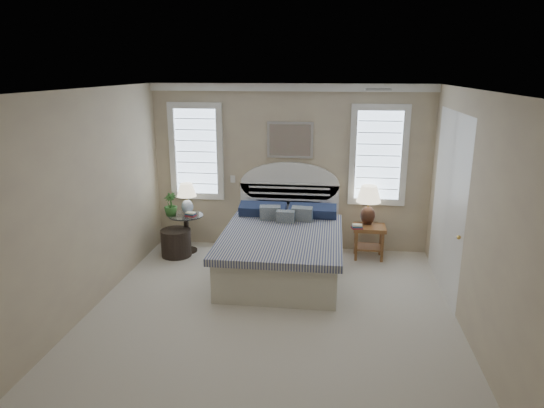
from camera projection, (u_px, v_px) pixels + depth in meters
The scene contains 21 objects.
floor at pixel (270, 318), 5.87m from camera, with size 4.50×5.00×0.01m, color beige.
ceiling at pixel (269, 90), 5.14m from camera, with size 4.50×5.00×0.01m, color white.
wall_back at pixel (290, 168), 7.89m from camera, with size 4.50×0.02×2.70m, color beige.
wall_left at pixel (83, 205), 5.78m from camera, with size 0.02×5.00×2.70m, color beige.
wall_right at pixel (476, 219), 5.23m from camera, with size 0.02×5.00×2.70m, color beige.
crown_molding at pixel (290, 87), 7.51m from camera, with size 4.50×0.08×0.12m, color silver.
hvac_vent at pixel (378, 89), 5.76m from camera, with size 0.30×0.20×0.02m, color #B2B2B2.
switch_plate at pixel (233, 179), 8.05m from camera, with size 0.08×0.01×0.12m, color silver.
window_left at pixel (197, 151), 8.00m from camera, with size 0.90×0.06×1.60m, color silver.
window_right at pixel (378, 155), 7.63m from camera, with size 0.90×0.06×1.60m, color silver.
painting at pixel (290, 140), 7.73m from camera, with size 0.74×0.04×0.58m, color silver.
closet_door at pixel (448, 203), 6.42m from camera, with size 0.02×1.80×2.40m, color white.
bed at pixel (283, 246), 7.16m from camera, with size 1.72×2.28×1.47m.
side_table_left at pixel (186, 229), 7.93m from camera, with size 0.56×0.56×0.63m.
nightstand_right at pixel (369, 235), 7.66m from camera, with size 0.50×0.40×0.53m.
floor_pot at pixel (176, 243), 7.79m from camera, with size 0.48×0.48×0.44m, color black.
lamp_left at pixel (187, 195), 7.85m from camera, with size 0.33×0.33×0.51m.
lamp_right at pixel (369, 201), 7.63m from camera, with size 0.50×0.50×0.63m.
potted_plant at pixel (171, 205), 7.77m from camera, with size 0.21×0.21×0.37m, color #2D6528.
books_left at pixel (191, 214), 7.79m from camera, with size 0.19×0.16×0.06m.
books_right at pixel (357, 227), 7.49m from camera, with size 0.18×0.15×0.07m.
Camera 1 is at (0.70, -5.23, 2.92)m, focal length 32.00 mm.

